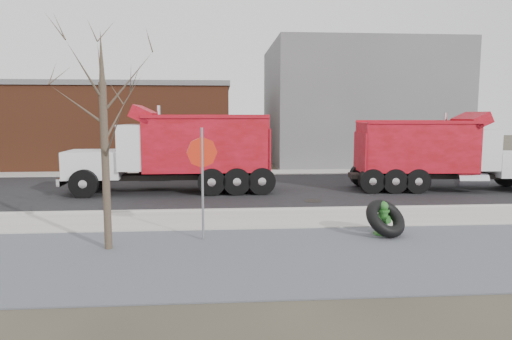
{
  "coord_description": "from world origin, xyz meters",
  "views": [
    {
      "loc": [
        -0.46,
        -13.59,
        3.23
      ],
      "look_at": [
        0.72,
        1.7,
        1.4
      ],
      "focal_mm": 32.0,
      "sensor_mm": 36.0,
      "label": 1
    }
  ],
  "objects": [
    {
      "name": "gravel_verge",
      "position": [
        0.0,
        -3.5,
        0.01
      ],
      "size": [
        60.0,
        5.0,
        0.03
      ],
      "primitive_type": "cube",
      "color": "slate",
      "rests_on": "ground"
    },
    {
      "name": "road",
      "position": [
        0.0,
        6.3,
        0.01
      ],
      "size": [
        60.0,
        9.4,
        0.02
      ],
      "primitive_type": "cube",
      "color": "black",
      "rests_on": "ground"
    },
    {
      "name": "dump_truck_red_a",
      "position": [
        8.94,
        5.42,
        1.7
      ],
      "size": [
        8.33,
        2.88,
        3.34
      ],
      "rotation": [
        0.0,
        0.0,
        -0.08
      ],
      "color": "black",
      "rests_on": "ground"
    },
    {
      "name": "building_brick",
      "position": [
        -10.0,
        17.0,
        2.65
      ],
      "size": [
        20.2,
        8.2,
        5.3
      ],
      "color": "brown",
      "rests_on": "ground"
    },
    {
      "name": "curb",
      "position": [
        0.0,
        1.55,
        0.06
      ],
      "size": [
        60.0,
        0.15,
        0.11
      ],
      "primitive_type": "cube",
      "color": "#9E9B93",
      "rests_on": "ground"
    },
    {
      "name": "sidewalk",
      "position": [
        0.0,
        0.25,
        0.03
      ],
      "size": [
        60.0,
        2.5,
        0.06
      ],
      "primitive_type": "cube",
      "color": "#9E9B93",
      "rests_on": "ground"
    },
    {
      "name": "far_sidewalk",
      "position": [
        0.0,
        12.0,
        0.03
      ],
      "size": [
        60.0,
        2.0,
        0.06
      ],
      "primitive_type": "cube",
      "color": "#9E9B93",
      "rests_on": "ground"
    },
    {
      "name": "ground",
      "position": [
        0.0,
        0.0,
        0.0
      ],
      "size": [
        120.0,
        120.0,
        0.0
      ],
      "primitive_type": "plane",
      "color": "#383328",
      "rests_on": "ground"
    },
    {
      "name": "bare_tree",
      "position": [
        -3.2,
        -2.6,
        3.3
      ],
      "size": [
        3.2,
        3.2,
        5.2
      ],
      "color": "#382D23",
      "rests_on": "ground"
    },
    {
      "name": "dump_truck_red_b",
      "position": [
        -2.18,
        5.73,
        1.84
      ],
      "size": [
        8.57,
        2.65,
        3.61
      ],
      "rotation": [
        0.0,
        0.0,
        3.17
      ],
      "color": "black",
      "rests_on": "ground"
    },
    {
      "name": "fire_hydrant",
      "position": [
        3.9,
        -1.79,
        0.43
      ],
      "size": [
        0.53,
        0.52,
        0.94
      ],
      "rotation": [
        0.0,
        0.0,
        0.26
      ],
      "color": "#30722B",
      "rests_on": "ground"
    },
    {
      "name": "stop_sign",
      "position": [
        -0.94,
        -1.97,
        1.99
      ],
      "size": [
        0.78,
        0.23,
        2.93
      ],
      "rotation": [
        0.0,
        0.0,
        -0.13
      ],
      "color": "gray",
      "rests_on": "ground"
    },
    {
      "name": "truck_tire",
      "position": [
        3.9,
        -1.96,
        0.51
      ],
      "size": [
        1.47,
        1.41,
        1.05
      ],
      "color": "black",
      "rests_on": "ground"
    },
    {
      "name": "building_grey",
      "position": [
        9.0,
        18.0,
        4.0
      ],
      "size": [
        12.0,
        10.0,
        8.0
      ],
      "color": "slate",
      "rests_on": "ground"
    }
  ]
}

